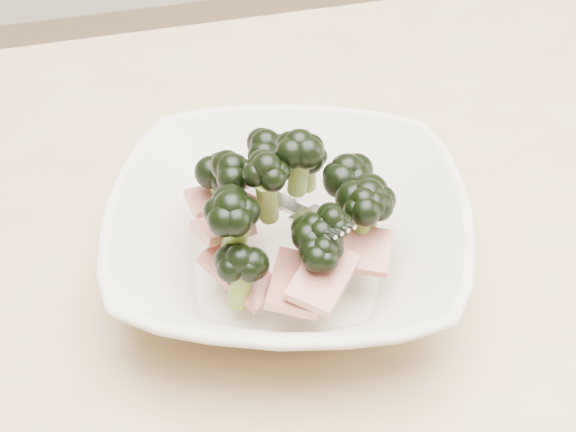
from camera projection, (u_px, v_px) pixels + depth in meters
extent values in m
cube|color=tan|center=(426.00, 265.00, 0.62)|extent=(1.20, 0.80, 0.04)
imported|color=beige|center=(288.00, 236.00, 0.57)|extent=(0.32, 0.32, 0.06)
cylinder|color=#5C7125|center=(267.00, 200.00, 0.53)|extent=(0.02, 0.03, 0.05)
ellipsoid|color=black|center=(267.00, 168.00, 0.51)|extent=(0.03, 0.03, 0.03)
cylinder|color=#5C7125|center=(241.00, 284.00, 0.53)|extent=(0.02, 0.02, 0.04)
ellipsoid|color=black|center=(240.00, 260.00, 0.51)|extent=(0.04, 0.04, 0.03)
cylinder|color=#5C7125|center=(306.00, 173.00, 0.60)|extent=(0.02, 0.02, 0.03)
ellipsoid|color=black|center=(307.00, 151.00, 0.59)|extent=(0.03, 0.03, 0.03)
cylinder|color=#5C7125|center=(323.00, 276.00, 0.52)|extent=(0.02, 0.02, 0.04)
ellipsoid|color=black|center=(324.00, 250.00, 0.51)|extent=(0.03, 0.03, 0.02)
cylinder|color=#5C7125|center=(299.00, 173.00, 0.54)|extent=(0.01, 0.02, 0.04)
ellipsoid|color=black|center=(299.00, 144.00, 0.52)|extent=(0.03, 0.03, 0.03)
cylinder|color=#5C7125|center=(321.00, 254.00, 0.53)|extent=(0.01, 0.02, 0.03)
ellipsoid|color=black|center=(322.00, 233.00, 0.52)|extent=(0.03, 0.03, 0.03)
cylinder|color=#5C7125|center=(346.00, 195.00, 0.58)|extent=(0.02, 0.02, 0.04)
ellipsoid|color=black|center=(347.00, 170.00, 0.57)|extent=(0.04, 0.04, 0.03)
cylinder|color=#5C7125|center=(366.00, 225.00, 0.56)|extent=(0.02, 0.03, 0.04)
ellipsoid|color=black|center=(368.00, 196.00, 0.54)|extent=(0.04, 0.04, 0.03)
cylinder|color=#5C7125|center=(233.00, 245.00, 0.52)|extent=(0.03, 0.02, 0.06)
ellipsoid|color=black|center=(231.00, 208.00, 0.50)|extent=(0.04, 0.04, 0.03)
cylinder|color=#5C7125|center=(361.00, 225.00, 0.55)|extent=(0.01, 0.02, 0.03)
ellipsoid|color=black|center=(363.00, 201.00, 0.53)|extent=(0.03, 0.03, 0.03)
cylinder|color=#5C7125|center=(313.00, 247.00, 0.53)|extent=(0.02, 0.02, 0.03)
ellipsoid|color=black|center=(314.00, 227.00, 0.52)|extent=(0.03, 0.03, 0.03)
cylinder|color=#5C7125|center=(234.00, 201.00, 0.55)|extent=(0.02, 0.02, 0.05)
ellipsoid|color=black|center=(232.00, 168.00, 0.53)|extent=(0.03, 0.03, 0.03)
cylinder|color=#5C7125|center=(266.00, 170.00, 0.58)|extent=(0.02, 0.02, 0.03)
ellipsoid|color=black|center=(266.00, 145.00, 0.57)|extent=(0.04, 0.04, 0.03)
cylinder|color=#5C7125|center=(332.00, 244.00, 0.53)|extent=(0.02, 0.02, 0.04)
ellipsoid|color=black|center=(333.00, 219.00, 0.52)|extent=(0.03, 0.03, 0.02)
cylinder|color=#5C7125|center=(224.00, 195.00, 0.58)|extent=(0.02, 0.02, 0.04)
ellipsoid|color=black|center=(223.00, 169.00, 0.56)|extent=(0.04, 0.04, 0.03)
cube|color=maroon|center=(240.00, 204.00, 0.59)|extent=(0.03, 0.04, 0.03)
cube|color=maroon|center=(297.00, 282.00, 0.53)|extent=(0.06, 0.07, 0.02)
cube|color=maroon|center=(365.00, 250.00, 0.54)|extent=(0.05, 0.05, 0.02)
cube|color=maroon|center=(240.00, 274.00, 0.54)|extent=(0.05, 0.06, 0.02)
cube|color=maroon|center=(233.00, 217.00, 0.57)|extent=(0.03, 0.05, 0.02)
cube|color=maroon|center=(221.00, 228.00, 0.55)|extent=(0.04, 0.04, 0.02)
cube|color=maroon|center=(323.00, 277.00, 0.51)|extent=(0.06, 0.06, 0.02)
cube|color=maroon|center=(223.00, 197.00, 0.58)|extent=(0.06, 0.04, 0.02)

